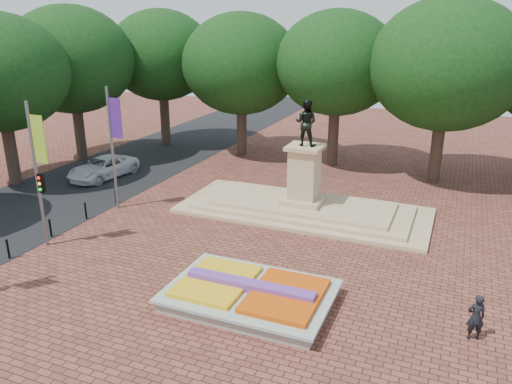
{
  "coord_description": "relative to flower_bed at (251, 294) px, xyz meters",
  "views": [
    {
      "loc": [
        7.71,
        -17.5,
        10.42
      ],
      "look_at": [
        -1.39,
        4.34,
        2.2
      ],
      "focal_mm": 35.0,
      "sensor_mm": 36.0,
      "label": 1
    }
  ],
  "objects": [
    {
      "name": "tree_row_back",
      "position": [
        1.31,
        20.0,
        6.29
      ],
      "size": [
        44.8,
        8.8,
        10.43
      ],
      "color": "#392B1F",
      "rests_on": "ground"
    },
    {
      "name": "pedestrian",
      "position": [
        7.97,
        0.85,
        0.47
      ],
      "size": [
        0.72,
        0.59,
        1.7
      ],
      "primitive_type": "imported",
      "rotation": [
        0.0,
        0.0,
        3.47
      ],
      "color": "black",
      "rests_on": "ground"
    },
    {
      "name": "asphalt_street",
      "position": [
        -16.03,
        7.0,
        -0.37
      ],
      "size": [
        9.0,
        90.0,
        0.02
      ],
      "primitive_type": "cube",
      "color": "black",
      "rests_on": "ground"
    },
    {
      "name": "van",
      "position": [
        -15.78,
        10.93,
        0.34
      ],
      "size": [
        3.06,
        5.44,
        1.44
      ],
      "primitive_type": "imported",
      "rotation": [
        0.0,
        0.0,
        -0.14
      ],
      "color": "silver",
      "rests_on": "ground"
    },
    {
      "name": "ground",
      "position": [
        -1.03,
        2.0,
        -0.38
      ],
      "size": [
        90.0,
        90.0,
        0.0
      ],
      "primitive_type": "plane",
      "color": "brown",
      "rests_on": "ground"
    },
    {
      "name": "bollard_row",
      "position": [
        -11.73,
        0.5,
        0.15
      ],
      "size": [
        0.12,
        13.12,
        0.98
      ],
      "color": "black",
      "rests_on": "ground"
    },
    {
      "name": "banner_poles",
      "position": [
        -11.1,
        0.69,
        3.5
      ],
      "size": [
        0.88,
        11.17,
        7.0
      ],
      "color": "slate",
      "rests_on": "ground"
    },
    {
      "name": "monument",
      "position": [
        -1.03,
        10.0,
        0.5
      ],
      "size": [
        14.0,
        6.0,
        6.4
      ],
      "color": "tan",
      "rests_on": "ground"
    },
    {
      "name": "flower_bed",
      "position": [
        0.0,
        0.0,
        0.0
      ],
      "size": [
        6.3,
        4.3,
        0.91
      ],
      "color": "gray",
      "rests_on": "ground"
    }
  ]
}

